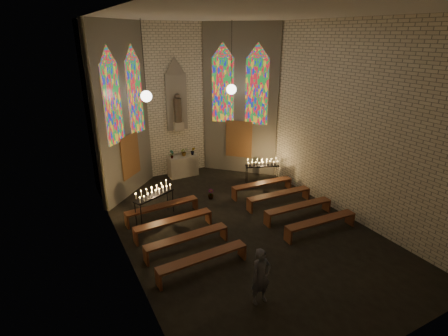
% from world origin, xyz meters
% --- Properties ---
extents(floor, '(12.00, 12.00, 0.00)m').
position_xyz_m(floor, '(0.00, 0.00, 0.00)').
color(floor, black).
rests_on(floor, ground).
extents(room, '(8.22, 12.43, 7.00)m').
position_xyz_m(room, '(-0.00, 3.37, 3.72)').
color(room, beige).
rests_on(room, ground).
extents(altar, '(1.40, 0.60, 1.00)m').
position_xyz_m(altar, '(0.00, 5.45, 0.50)').
color(altar, '#B7AD95').
rests_on(altar, ground).
extents(flower_vase_left, '(0.26, 0.22, 0.42)m').
position_xyz_m(flower_vase_left, '(-0.55, 5.41, 1.21)').
color(flower_vase_left, '#4C723F').
rests_on(flower_vase_left, altar).
extents(flower_vase_center, '(0.37, 0.32, 0.39)m').
position_xyz_m(flower_vase_center, '(0.10, 5.49, 1.20)').
color(flower_vase_center, '#4C723F').
rests_on(flower_vase_center, altar).
extents(flower_vase_right, '(0.26, 0.24, 0.39)m').
position_xyz_m(flower_vase_right, '(0.52, 5.40, 1.19)').
color(flower_vase_right, '#4C723F').
rests_on(flower_vase_right, altar).
extents(aisle_flower_pot, '(0.26, 0.26, 0.43)m').
position_xyz_m(aisle_flower_pot, '(0.06, 2.51, 0.21)').
color(aisle_flower_pot, '#4C723F').
rests_on(aisle_flower_pot, ground).
extents(votive_stand_left, '(1.67, 1.03, 1.21)m').
position_xyz_m(votive_stand_left, '(-2.49, 1.99, 1.04)').
color(votive_stand_left, black).
rests_on(votive_stand_left, ground).
extents(votive_stand_right, '(1.54, 0.87, 1.11)m').
position_xyz_m(votive_stand_right, '(2.85, 2.87, 0.96)').
color(votive_stand_right, black).
rests_on(votive_stand_right, ground).
extents(pew_left_0, '(2.79, 0.51, 0.53)m').
position_xyz_m(pew_left_0, '(-2.24, 1.91, 0.43)').
color(pew_left_0, '#5B2E1A').
rests_on(pew_left_0, ground).
extents(pew_right_0, '(2.79, 0.51, 0.53)m').
position_xyz_m(pew_right_0, '(2.24, 1.91, 0.43)').
color(pew_right_0, '#5B2E1A').
rests_on(pew_right_0, ground).
extents(pew_left_1, '(2.79, 0.51, 0.53)m').
position_xyz_m(pew_left_1, '(-2.24, 0.71, 0.43)').
color(pew_left_1, '#5B2E1A').
rests_on(pew_left_1, ground).
extents(pew_right_1, '(2.79, 0.51, 0.53)m').
position_xyz_m(pew_right_1, '(2.24, 0.71, 0.43)').
color(pew_right_1, '#5B2E1A').
rests_on(pew_right_1, ground).
extents(pew_left_2, '(2.79, 0.51, 0.53)m').
position_xyz_m(pew_left_2, '(-2.24, -0.49, 0.43)').
color(pew_left_2, '#5B2E1A').
rests_on(pew_left_2, ground).
extents(pew_right_2, '(2.79, 0.51, 0.53)m').
position_xyz_m(pew_right_2, '(2.24, -0.49, 0.43)').
color(pew_right_2, '#5B2E1A').
rests_on(pew_right_2, ground).
extents(pew_left_3, '(2.79, 0.51, 0.53)m').
position_xyz_m(pew_left_3, '(-2.24, -1.69, 0.43)').
color(pew_left_3, '#5B2E1A').
rests_on(pew_left_3, ground).
extents(pew_right_3, '(2.79, 0.51, 0.53)m').
position_xyz_m(pew_right_3, '(2.24, -1.69, 0.43)').
color(pew_right_3, '#5B2E1A').
rests_on(pew_right_3, ground).
extents(visitor, '(0.58, 0.39, 1.56)m').
position_xyz_m(visitor, '(-1.45, -3.49, 0.78)').
color(visitor, '#464750').
rests_on(visitor, ground).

